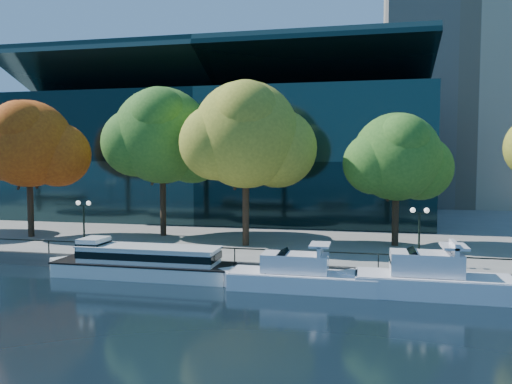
% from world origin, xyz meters
% --- Properties ---
extents(ground, '(160.00, 160.00, 0.00)m').
position_xyz_m(ground, '(0.00, 0.00, 0.00)').
color(ground, black).
rests_on(ground, ground).
extents(promenade, '(90.00, 67.08, 1.00)m').
position_xyz_m(promenade, '(0.00, 36.38, 0.50)').
color(promenade, slate).
rests_on(promenade, ground).
extents(railing, '(88.20, 0.08, 0.99)m').
position_xyz_m(railing, '(0.00, 3.25, 1.94)').
color(railing, black).
rests_on(railing, promenade).
extents(convention_building, '(50.00, 24.57, 21.43)m').
position_xyz_m(convention_building, '(-4.00, 31.79, 8.51)').
color(convention_building, black).
rests_on(convention_building, ground).
extents(office_tower, '(22.50, 22.50, 65.90)m').
position_xyz_m(office_tower, '(28.00, 55.00, 33.02)').
color(office_tower, tan).
rests_on(office_tower, ground).
extents(tour_boat, '(14.06, 3.14, 2.67)m').
position_xyz_m(tour_boat, '(-1.54, 1.38, 1.13)').
color(tour_boat, silver).
rests_on(tour_boat, ground).
extents(cruiser_near, '(10.37, 2.67, 3.00)m').
position_xyz_m(cruiser_near, '(9.79, 0.41, 0.93)').
color(cruiser_near, white).
rests_on(cruiser_near, ground).
extents(cruiser_far, '(10.48, 2.91, 3.42)m').
position_xyz_m(cruiser_far, '(17.76, 0.57, 1.09)').
color(cruiser_far, white).
rests_on(cruiser_far, ground).
extents(tree_1, '(10.11, 8.29, 12.76)m').
position_xyz_m(tree_1, '(-16.46, 10.04, 9.54)').
color(tree_1, black).
rests_on(tree_1, promenade).
extents(tree_2, '(11.34, 9.30, 14.04)m').
position_xyz_m(tree_2, '(-4.52, 13.29, 10.30)').
color(tree_2, black).
rests_on(tree_2, promenade).
extents(tree_3, '(11.21, 9.19, 13.82)m').
position_xyz_m(tree_3, '(4.44, 9.69, 10.14)').
color(tree_3, black).
rests_on(tree_3, promenade).
extents(tree_4, '(9.21, 7.55, 11.17)m').
position_xyz_m(tree_4, '(16.75, 12.41, 8.33)').
color(tree_4, black).
rests_on(tree_4, promenade).
extents(lamp_1, '(1.26, 0.36, 4.03)m').
position_xyz_m(lamp_1, '(-7.68, 4.50, 3.98)').
color(lamp_1, black).
rests_on(lamp_1, promenade).
extents(lamp_2, '(1.26, 0.36, 4.03)m').
position_xyz_m(lamp_2, '(17.72, 4.50, 3.98)').
color(lamp_2, black).
rests_on(lamp_2, promenade).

